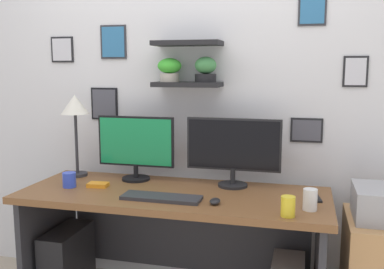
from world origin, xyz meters
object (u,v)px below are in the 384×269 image
object	(u,v)px
scissors_tray	(98,185)
coffee_mug	(69,180)
monitor_right	(233,149)
cell_phone	(314,198)
keyboard	(161,198)
water_cup	(310,200)
monitor_left	(136,146)
computer_tower_left	(68,265)
desk	(176,222)
desk_lamp	(75,111)
computer_mouse	(215,201)
pen_cup	(288,206)

from	to	relation	value
scissors_tray	coffee_mug	bearing A→B (deg)	-163.12
monitor_right	cell_phone	distance (m)	0.55
keyboard	water_cup	bearing A→B (deg)	1.11
monitor_left	keyboard	world-z (taller)	monitor_left
water_cup	computer_tower_left	distance (m)	1.57
desk	scissors_tray	distance (m)	0.53
cell_phone	desk_lamp	bearing A→B (deg)	164.99
computer_mouse	coffee_mug	distance (m)	0.93
keyboard	cell_phone	distance (m)	0.84
coffee_mug	scissors_tray	distance (m)	0.17
desk	pen_cup	size ratio (longest dim) A/B	17.86
desk	computer_tower_left	xyz separation A→B (m)	(-0.69, -0.09, -0.31)
monitor_right	water_cup	size ratio (longest dim) A/B	5.20
coffee_mug	computer_tower_left	distance (m)	0.56
computer_mouse	water_cup	distance (m)	0.49
desk_lamp	computer_tower_left	bearing A→B (deg)	-79.81
desk_lamp	pen_cup	size ratio (longest dim) A/B	5.40
desk	monitor_right	distance (m)	0.56
keyboard	computer_tower_left	bearing A→B (deg)	169.94
pen_cup	scissors_tray	xyz separation A→B (m)	(-1.14, 0.26, -0.04)
monitor_left	coffee_mug	size ratio (longest dim) A/B	5.60
computer_tower_left	coffee_mug	bearing A→B (deg)	-22.23
monitor_right	scissors_tray	size ratio (longest dim) A/B	4.77
cell_phone	coffee_mug	size ratio (longest dim) A/B	1.56
computer_mouse	computer_tower_left	distance (m)	1.11
computer_mouse	desk_lamp	xyz separation A→B (m)	(-1.01, 0.37, 0.42)
keyboard	scissors_tray	distance (m)	0.48
pen_cup	desk	bearing A→B (deg)	154.17
keyboard	cell_phone	bearing A→B (deg)	14.89
desk_lamp	water_cup	bearing A→B (deg)	-13.11
monitor_left	cell_phone	distance (m)	1.14
monitor_right	computer_mouse	distance (m)	0.44
pen_cup	water_cup	distance (m)	0.16
computer_tower_left	monitor_left	bearing A→B (deg)	34.02
computer_mouse	scissors_tray	bearing A→B (deg)	168.33
keyboard	pen_cup	size ratio (longest dim) A/B	4.40
keyboard	pen_cup	bearing A→B (deg)	-9.18
desk_lamp	coffee_mug	distance (m)	0.48
coffee_mug	water_cup	world-z (taller)	water_cup
keyboard	pen_cup	world-z (taller)	pen_cup
scissors_tray	computer_tower_left	distance (m)	0.57
monitor_right	water_cup	world-z (taller)	monitor_right
scissors_tray	desk_lamp	bearing A→B (deg)	139.89
coffee_mug	pen_cup	xyz separation A→B (m)	(1.30, -0.21, 0.01)
keyboard	monitor_right	bearing A→B (deg)	47.88
monitor_left	cell_phone	bearing A→B (deg)	-8.02
keyboard	coffee_mug	size ratio (longest dim) A/B	4.89
monitor_left	monitor_right	world-z (taller)	monitor_right
cell_phone	computer_tower_left	xyz separation A→B (m)	(-1.48, -0.10, -0.52)
monitor_right	cell_phone	size ratio (longest dim) A/B	4.09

